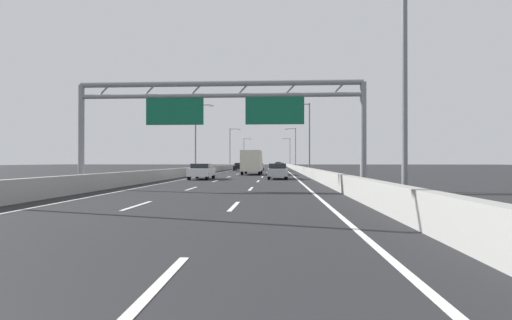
# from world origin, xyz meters

# --- Properties ---
(ground_plane) EXTENTS (260.00, 260.00, 0.00)m
(ground_plane) POSITION_xyz_m (0.00, 100.00, 0.00)
(ground_plane) COLOR #262628
(lane_dash_left_1) EXTENTS (0.16, 3.00, 0.01)m
(lane_dash_left_1) POSITION_xyz_m (-1.80, 12.50, 0.01)
(lane_dash_left_1) COLOR white
(lane_dash_left_1) RESTS_ON ground_plane
(lane_dash_left_2) EXTENTS (0.16, 3.00, 0.01)m
(lane_dash_left_2) POSITION_xyz_m (-1.80, 21.50, 0.01)
(lane_dash_left_2) COLOR white
(lane_dash_left_2) RESTS_ON ground_plane
(lane_dash_left_3) EXTENTS (0.16, 3.00, 0.01)m
(lane_dash_left_3) POSITION_xyz_m (-1.80, 30.50, 0.01)
(lane_dash_left_3) COLOR white
(lane_dash_left_3) RESTS_ON ground_plane
(lane_dash_left_4) EXTENTS (0.16, 3.00, 0.01)m
(lane_dash_left_4) POSITION_xyz_m (-1.80, 39.50, 0.01)
(lane_dash_left_4) COLOR white
(lane_dash_left_4) RESTS_ON ground_plane
(lane_dash_left_5) EXTENTS (0.16, 3.00, 0.01)m
(lane_dash_left_5) POSITION_xyz_m (-1.80, 48.50, 0.01)
(lane_dash_left_5) COLOR white
(lane_dash_left_5) RESTS_ON ground_plane
(lane_dash_left_6) EXTENTS (0.16, 3.00, 0.01)m
(lane_dash_left_6) POSITION_xyz_m (-1.80, 57.50, 0.01)
(lane_dash_left_6) COLOR white
(lane_dash_left_6) RESTS_ON ground_plane
(lane_dash_left_7) EXTENTS (0.16, 3.00, 0.01)m
(lane_dash_left_7) POSITION_xyz_m (-1.80, 66.50, 0.01)
(lane_dash_left_7) COLOR white
(lane_dash_left_7) RESTS_ON ground_plane
(lane_dash_left_8) EXTENTS (0.16, 3.00, 0.01)m
(lane_dash_left_8) POSITION_xyz_m (-1.80, 75.50, 0.01)
(lane_dash_left_8) COLOR white
(lane_dash_left_8) RESTS_ON ground_plane
(lane_dash_left_9) EXTENTS (0.16, 3.00, 0.01)m
(lane_dash_left_9) POSITION_xyz_m (-1.80, 84.50, 0.01)
(lane_dash_left_9) COLOR white
(lane_dash_left_9) RESTS_ON ground_plane
(lane_dash_left_10) EXTENTS (0.16, 3.00, 0.01)m
(lane_dash_left_10) POSITION_xyz_m (-1.80, 93.50, 0.01)
(lane_dash_left_10) COLOR white
(lane_dash_left_10) RESTS_ON ground_plane
(lane_dash_left_11) EXTENTS (0.16, 3.00, 0.01)m
(lane_dash_left_11) POSITION_xyz_m (-1.80, 102.50, 0.01)
(lane_dash_left_11) COLOR white
(lane_dash_left_11) RESTS_ON ground_plane
(lane_dash_left_12) EXTENTS (0.16, 3.00, 0.01)m
(lane_dash_left_12) POSITION_xyz_m (-1.80, 111.50, 0.01)
(lane_dash_left_12) COLOR white
(lane_dash_left_12) RESTS_ON ground_plane
(lane_dash_left_13) EXTENTS (0.16, 3.00, 0.01)m
(lane_dash_left_13) POSITION_xyz_m (-1.80, 120.50, 0.01)
(lane_dash_left_13) COLOR white
(lane_dash_left_13) RESTS_ON ground_plane
(lane_dash_left_14) EXTENTS (0.16, 3.00, 0.01)m
(lane_dash_left_14) POSITION_xyz_m (-1.80, 129.50, 0.01)
(lane_dash_left_14) COLOR white
(lane_dash_left_14) RESTS_ON ground_plane
(lane_dash_left_15) EXTENTS (0.16, 3.00, 0.01)m
(lane_dash_left_15) POSITION_xyz_m (-1.80, 138.50, 0.01)
(lane_dash_left_15) COLOR white
(lane_dash_left_15) RESTS_ON ground_plane
(lane_dash_left_16) EXTENTS (0.16, 3.00, 0.01)m
(lane_dash_left_16) POSITION_xyz_m (-1.80, 147.50, 0.01)
(lane_dash_left_16) COLOR white
(lane_dash_left_16) RESTS_ON ground_plane
(lane_dash_left_17) EXTENTS (0.16, 3.00, 0.01)m
(lane_dash_left_17) POSITION_xyz_m (-1.80, 156.50, 0.01)
(lane_dash_left_17) COLOR white
(lane_dash_left_17) RESTS_ON ground_plane
(lane_dash_right_0) EXTENTS (0.16, 3.00, 0.01)m
(lane_dash_right_0) POSITION_xyz_m (1.80, 3.50, 0.01)
(lane_dash_right_0) COLOR white
(lane_dash_right_0) RESTS_ON ground_plane
(lane_dash_right_1) EXTENTS (0.16, 3.00, 0.01)m
(lane_dash_right_1) POSITION_xyz_m (1.80, 12.50, 0.01)
(lane_dash_right_1) COLOR white
(lane_dash_right_1) RESTS_ON ground_plane
(lane_dash_right_2) EXTENTS (0.16, 3.00, 0.01)m
(lane_dash_right_2) POSITION_xyz_m (1.80, 21.50, 0.01)
(lane_dash_right_2) COLOR white
(lane_dash_right_2) RESTS_ON ground_plane
(lane_dash_right_3) EXTENTS (0.16, 3.00, 0.01)m
(lane_dash_right_3) POSITION_xyz_m (1.80, 30.50, 0.01)
(lane_dash_right_3) COLOR white
(lane_dash_right_3) RESTS_ON ground_plane
(lane_dash_right_4) EXTENTS (0.16, 3.00, 0.01)m
(lane_dash_right_4) POSITION_xyz_m (1.80, 39.50, 0.01)
(lane_dash_right_4) COLOR white
(lane_dash_right_4) RESTS_ON ground_plane
(lane_dash_right_5) EXTENTS (0.16, 3.00, 0.01)m
(lane_dash_right_5) POSITION_xyz_m (1.80, 48.50, 0.01)
(lane_dash_right_5) COLOR white
(lane_dash_right_5) RESTS_ON ground_plane
(lane_dash_right_6) EXTENTS (0.16, 3.00, 0.01)m
(lane_dash_right_6) POSITION_xyz_m (1.80, 57.50, 0.01)
(lane_dash_right_6) COLOR white
(lane_dash_right_6) RESTS_ON ground_plane
(lane_dash_right_7) EXTENTS (0.16, 3.00, 0.01)m
(lane_dash_right_7) POSITION_xyz_m (1.80, 66.50, 0.01)
(lane_dash_right_7) COLOR white
(lane_dash_right_7) RESTS_ON ground_plane
(lane_dash_right_8) EXTENTS (0.16, 3.00, 0.01)m
(lane_dash_right_8) POSITION_xyz_m (1.80, 75.50, 0.01)
(lane_dash_right_8) COLOR white
(lane_dash_right_8) RESTS_ON ground_plane
(lane_dash_right_9) EXTENTS (0.16, 3.00, 0.01)m
(lane_dash_right_9) POSITION_xyz_m (1.80, 84.50, 0.01)
(lane_dash_right_9) COLOR white
(lane_dash_right_9) RESTS_ON ground_plane
(lane_dash_right_10) EXTENTS (0.16, 3.00, 0.01)m
(lane_dash_right_10) POSITION_xyz_m (1.80, 93.50, 0.01)
(lane_dash_right_10) COLOR white
(lane_dash_right_10) RESTS_ON ground_plane
(lane_dash_right_11) EXTENTS (0.16, 3.00, 0.01)m
(lane_dash_right_11) POSITION_xyz_m (1.80, 102.50, 0.01)
(lane_dash_right_11) COLOR white
(lane_dash_right_11) RESTS_ON ground_plane
(lane_dash_right_12) EXTENTS (0.16, 3.00, 0.01)m
(lane_dash_right_12) POSITION_xyz_m (1.80, 111.50, 0.01)
(lane_dash_right_12) COLOR white
(lane_dash_right_12) RESTS_ON ground_plane
(lane_dash_right_13) EXTENTS (0.16, 3.00, 0.01)m
(lane_dash_right_13) POSITION_xyz_m (1.80, 120.50, 0.01)
(lane_dash_right_13) COLOR white
(lane_dash_right_13) RESTS_ON ground_plane
(lane_dash_right_14) EXTENTS (0.16, 3.00, 0.01)m
(lane_dash_right_14) POSITION_xyz_m (1.80, 129.50, 0.01)
(lane_dash_right_14) COLOR white
(lane_dash_right_14) RESTS_ON ground_plane
(lane_dash_right_15) EXTENTS (0.16, 3.00, 0.01)m
(lane_dash_right_15) POSITION_xyz_m (1.80, 138.50, 0.01)
(lane_dash_right_15) COLOR white
(lane_dash_right_15) RESTS_ON ground_plane
(lane_dash_right_16) EXTENTS (0.16, 3.00, 0.01)m
(lane_dash_right_16) POSITION_xyz_m (1.80, 147.50, 0.01)
(lane_dash_right_16) COLOR white
(lane_dash_right_16) RESTS_ON ground_plane
(lane_dash_right_17) EXTENTS (0.16, 3.00, 0.01)m
(lane_dash_right_17) POSITION_xyz_m (1.80, 156.50, 0.01)
(lane_dash_right_17) COLOR white
(lane_dash_right_17) RESTS_ON ground_plane
(edge_line_left) EXTENTS (0.16, 176.00, 0.01)m
(edge_line_left) POSITION_xyz_m (-5.25, 88.00, 0.01)
(edge_line_left) COLOR white
(edge_line_left) RESTS_ON ground_plane
(edge_line_right) EXTENTS (0.16, 176.00, 0.01)m
(edge_line_right) POSITION_xyz_m (5.25, 88.00, 0.01)
(edge_line_right) COLOR white
(edge_line_right) RESTS_ON ground_plane
(barrier_left) EXTENTS (0.45, 220.00, 0.95)m
(barrier_left) POSITION_xyz_m (-6.90, 110.00, 0.47)
(barrier_left) COLOR #9E9E99
(barrier_left) RESTS_ON ground_plane
(barrier_right) EXTENTS (0.45, 220.00, 0.95)m
(barrier_right) POSITION_xyz_m (6.90, 110.00, 0.47)
(barrier_right) COLOR #9E9E99
(barrier_right) RESTS_ON ground_plane
(sign_gantry) EXTENTS (16.96, 0.36, 6.36)m
(sign_gantry) POSITION_xyz_m (0.07, 20.81, 4.84)
(sign_gantry) COLOR gray
(sign_gantry) RESTS_ON ground_plane
(streetlamp_right_near) EXTENTS (2.58, 0.28, 9.50)m
(streetlamp_right_near) POSITION_xyz_m (7.47, 11.88, 5.40)
(streetlamp_right_near) COLOR slate
(streetlamp_right_near) RESTS_ON ground_plane
(streetlamp_left_mid) EXTENTS (2.58, 0.28, 9.50)m
(streetlamp_left_mid) POSITION_xyz_m (-7.47, 50.10, 5.40)
(streetlamp_left_mid) COLOR slate
(streetlamp_left_mid) RESTS_ON ground_plane
(streetlamp_right_mid) EXTENTS (2.58, 0.28, 9.50)m
(streetlamp_right_mid) POSITION_xyz_m (7.47, 50.10, 5.40)
(streetlamp_right_mid) COLOR slate
(streetlamp_right_mid) RESTS_ON ground_plane
(streetlamp_left_far) EXTENTS (2.58, 0.28, 9.50)m
(streetlamp_left_far) POSITION_xyz_m (-7.47, 88.32, 5.40)
(streetlamp_left_far) COLOR slate
(streetlamp_left_far) RESTS_ON ground_plane
(streetlamp_right_far) EXTENTS (2.58, 0.28, 9.50)m
(streetlamp_right_far) POSITION_xyz_m (7.47, 88.32, 5.40)
(streetlamp_right_far) COLOR slate
(streetlamp_right_far) RESTS_ON ground_plane
(streetlamp_left_distant) EXTENTS (2.58, 0.28, 9.50)m
(streetlamp_left_distant) POSITION_xyz_m (-7.47, 126.53, 5.40)
(streetlamp_left_distant) COLOR slate
(streetlamp_left_distant) RESTS_ON ground_plane
(streetlamp_right_distant) EXTENTS (2.58, 0.28, 9.50)m
(streetlamp_right_distant) POSITION_xyz_m (7.47, 126.53, 5.40)
(streetlamp_right_distant) COLOR slate
(streetlamp_right_distant) RESTS_ON ground_plane
(green_car) EXTENTS (1.75, 4.43, 1.38)m
(green_car) POSITION_xyz_m (-0.16, 74.13, 0.72)
(green_car) COLOR #1E7A38
(green_car) RESTS_ON ground_plane
(black_car) EXTENTS (1.73, 4.57, 1.42)m
(black_car) POSITION_xyz_m (-3.48, 67.89, 0.73)
(black_car) COLOR black
(black_car) RESTS_ON ground_plane
(red_car) EXTENTS (1.75, 4.50, 1.56)m
(red_car) POSITION_xyz_m (3.83, 125.33, 0.78)
(red_car) COLOR red
(red_car) RESTS_ON ground_plane
(white_car) EXTENTS (1.83, 4.52, 1.45)m
(white_car) POSITION_xyz_m (-3.61, 33.81, 0.76)
(white_car) COLOR silver
(white_car) RESTS_ON ground_plane
(silver_car) EXTENTS (1.80, 4.63, 1.46)m
(silver_car) POSITION_xyz_m (3.42, 34.84, 0.75)
(silver_car) COLOR #A8ADB2
(silver_car) RESTS_ON ground_plane
(orange_car) EXTENTS (1.79, 4.20, 1.46)m
(orange_car) POSITION_xyz_m (3.75, 66.08, 0.76)
(orange_car) COLOR orange
(orange_car) RESTS_ON ground_plane
(box_truck) EXTENTS (2.38, 7.89, 3.02)m
(box_truck) POSITION_xyz_m (0.20, 47.20, 1.67)
(box_truck) COLOR silver
(box_truck) RESTS_ON ground_plane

